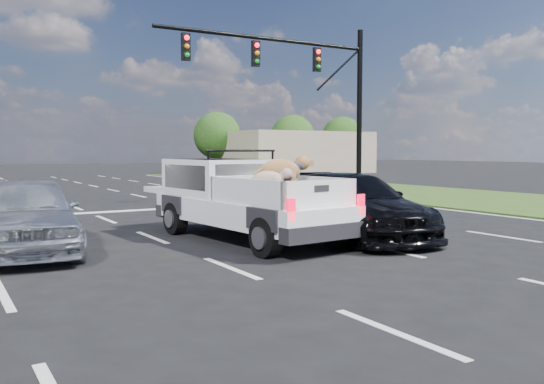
{
  "coord_description": "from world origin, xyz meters",
  "views": [
    {
      "loc": [
        -6.05,
        -8.58,
        1.99
      ],
      "look_at": [
        0.25,
        2.0,
        1.09
      ],
      "focal_mm": 38.0,
      "sensor_mm": 36.0,
      "label": 1
    }
  ],
  "objects_px": {
    "traffic_signal": "(313,82)",
    "black_coupe": "(351,206)",
    "pickup_truck": "(242,198)",
    "silver_sedan": "(28,214)"
  },
  "relations": [
    {
      "from": "traffic_signal",
      "to": "black_coupe",
      "type": "height_order",
      "value": "traffic_signal"
    },
    {
      "from": "pickup_truck",
      "to": "black_coupe",
      "type": "distance_m",
      "value": 2.51
    },
    {
      "from": "traffic_signal",
      "to": "pickup_truck",
      "type": "xyz_separation_m",
      "value": [
        -7.28,
        -7.75,
        -3.79
      ]
    },
    {
      "from": "black_coupe",
      "to": "pickup_truck",
      "type": "bearing_deg",
      "value": 163.19
    },
    {
      "from": "traffic_signal",
      "to": "silver_sedan",
      "type": "relative_size",
      "value": 2.06
    },
    {
      "from": "traffic_signal",
      "to": "black_coupe",
      "type": "distance_m",
      "value": 10.86
    },
    {
      "from": "black_coupe",
      "to": "traffic_signal",
      "type": "bearing_deg",
      "value": 67.59
    },
    {
      "from": "silver_sedan",
      "to": "black_coupe",
      "type": "xyz_separation_m",
      "value": [
        6.65,
        -1.57,
        -0.02
      ]
    },
    {
      "from": "pickup_truck",
      "to": "silver_sedan",
      "type": "relative_size",
      "value": 1.24
    },
    {
      "from": "pickup_truck",
      "to": "silver_sedan",
      "type": "bearing_deg",
      "value": 167.47
    }
  ]
}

